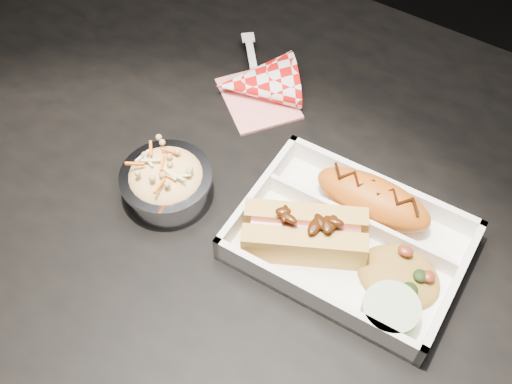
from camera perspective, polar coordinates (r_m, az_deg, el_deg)
dining_table at (r=0.86m, az=1.98°, el=-3.70°), size 1.20×0.80×0.75m
food_tray at (r=0.74m, az=8.32°, el=-4.53°), size 0.25×0.19×0.04m
fried_pastry at (r=0.75m, az=10.35°, el=-0.61°), size 0.14×0.06×0.05m
hotdog at (r=0.71m, az=4.36°, el=-3.59°), size 0.15×0.11×0.06m
fried_rice_mound at (r=0.71m, az=12.71°, el=-6.90°), size 0.10×0.08×0.03m
cupcake_liner at (r=0.69m, az=11.80°, el=-10.44°), size 0.06×0.06×0.03m
foil_coleslaw_cup at (r=0.76m, az=-7.95°, el=1.01°), size 0.11×0.11×0.07m
napkin_fork at (r=0.88m, az=0.01°, el=9.63°), size 0.16×0.16×0.10m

